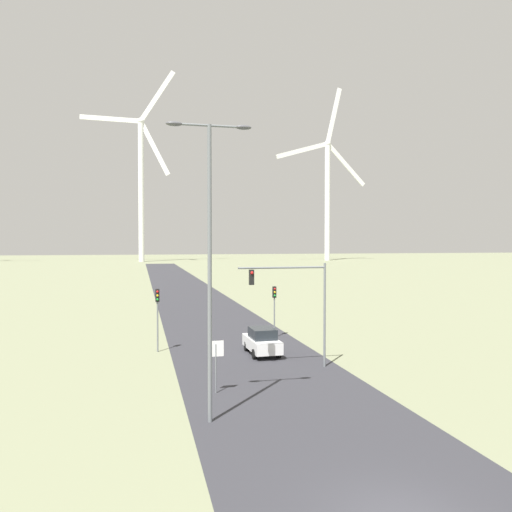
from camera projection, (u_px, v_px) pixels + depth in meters
The scene contains 9 objects.
road_surface at pixel (199, 305), 60.55m from camera, with size 10.00×240.00×0.01m.
streetlamp at pixel (210, 241), 21.08m from camera, with size 3.63×0.32×12.69m.
stop_sign_near at pixel (216, 356), 25.30m from camera, with size 0.81×0.07×2.68m.
traffic_light_post_near_left at pixel (157, 306), 34.81m from camera, with size 0.28×0.34×4.42m.
traffic_light_post_near_right at pixel (274, 300), 40.03m from camera, with size 0.28×0.34×4.12m.
traffic_light_mast_overhead at pixel (296, 293), 30.16m from camera, with size 5.50×0.35×6.40m.
car_approaching at pixel (262, 341), 34.07m from camera, with size 1.91×4.15×1.83m.
wind_turbine_left at pixel (141, 176), 195.11m from camera, with size 36.46×6.04×74.91m.
wind_turbine_center at pixel (327, 187), 208.57m from camera, with size 41.25×5.65×72.51m.
Camera 1 is at (-7.02, -12.35, 7.69)m, focal length 35.00 mm.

